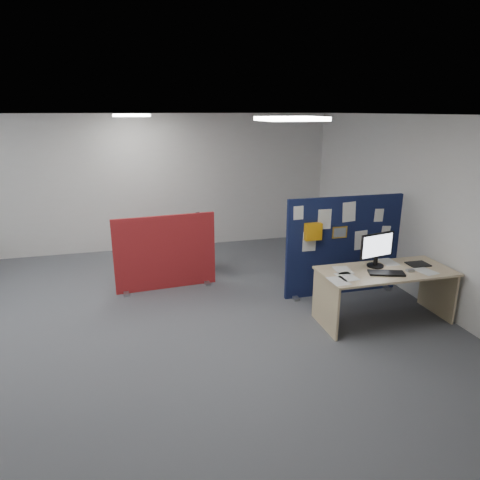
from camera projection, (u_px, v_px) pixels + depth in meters
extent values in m
plane|color=#55575D|center=(110.00, 333.00, 5.52)|extent=(9.00, 9.00, 0.00)
cube|color=white|center=(89.00, 115.00, 4.73)|extent=(9.00, 7.00, 0.02)
cube|color=silver|center=(109.00, 185.00, 8.36)|extent=(9.00, 0.02, 2.70)
cube|color=silver|center=(61.00, 442.00, 1.88)|extent=(9.00, 0.02, 2.70)
cube|color=silver|center=(424.00, 211.00, 6.22)|extent=(0.02, 7.00, 2.70)
cube|color=white|center=(291.00, 119.00, 4.30)|extent=(0.60, 0.60, 0.04)
cube|color=white|center=(131.00, 115.00, 7.17)|extent=(0.60, 0.60, 0.04)
cube|color=#0F1237|center=(344.00, 246.00, 6.52)|extent=(1.86, 0.06, 1.53)
cube|color=gray|center=(294.00, 296.00, 6.55)|extent=(0.08, 0.30, 0.04)
cube|color=gray|center=(384.00, 286.00, 6.93)|extent=(0.08, 0.30, 0.04)
cube|color=white|center=(298.00, 213.00, 6.14)|extent=(0.15, 0.01, 0.20)
cube|color=white|center=(325.00, 219.00, 6.27)|extent=(0.21, 0.01, 0.30)
cube|color=white|center=(349.00, 212.00, 6.34)|extent=(0.21, 0.01, 0.30)
cube|color=white|center=(379.00, 215.00, 6.49)|extent=(0.15, 0.01, 0.20)
cube|color=white|center=(309.00, 241.00, 6.31)|extent=(0.21, 0.01, 0.30)
cube|color=white|center=(361.00, 240.00, 6.53)|extent=(0.21, 0.01, 0.30)
cube|color=white|center=(386.00, 232.00, 6.61)|extent=(0.15, 0.01, 0.20)
cube|color=gold|center=(340.00, 232.00, 6.40)|extent=(0.24, 0.01, 0.18)
cube|color=orange|center=(313.00, 232.00, 6.23)|extent=(0.25, 0.10, 0.25)
cube|color=#C7B680|center=(386.00, 271.00, 5.64)|extent=(1.76, 0.78, 0.03)
cube|color=#C7B680|center=(325.00, 303.00, 5.54)|extent=(0.03, 0.72, 0.70)
cube|color=#C7B680|center=(437.00, 290.00, 5.96)|extent=(0.03, 0.72, 0.70)
cube|color=#C7B680|center=(370.00, 273.00, 6.03)|extent=(1.59, 0.02, 0.30)
cylinder|color=black|center=(375.00, 266.00, 5.77)|extent=(0.22, 0.22, 0.02)
cube|color=black|center=(376.00, 261.00, 5.75)|extent=(0.05, 0.04, 0.11)
cube|color=black|center=(377.00, 245.00, 5.69)|extent=(0.53, 0.14, 0.33)
cube|color=silver|center=(378.00, 246.00, 5.67)|extent=(0.49, 0.11, 0.29)
cube|color=black|center=(386.00, 273.00, 5.50)|extent=(0.48, 0.32, 0.02)
cube|color=gray|center=(410.00, 270.00, 5.59)|extent=(0.10, 0.06, 0.03)
cube|color=black|center=(418.00, 264.00, 5.84)|extent=(0.28, 0.22, 0.01)
cube|color=#9F2514|center=(166.00, 253.00, 6.74)|extent=(1.60, 0.17, 1.20)
cube|color=gray|center=(126.00, 291.00, 6.75)|extent=(0.08, 0.30, 0.04)
cube|color=gray|center=(207.00, 283.00, 7.07)|extent=(0.08, 0.30, 0.04)
cube|color=black|center=(201.00, 267.00, 7.73)|extent=(0.28, 0.12, 0.04)
cube|color=black|center=(190.00, 265.00, 7.82)|extent=(0.06, 0.28, 0.04)
cube|color=black|center=(180.00, 268.00, 7.65)|extent=(0.28, 0.14, 0.04)
cube|color=black|center=(185.00, 273.00, 7.45)|extent=(0.21, 0.25, 0.04)
cube|color=black|center=(199.00, 272.00, 7.50)|extent=(0.19, 0.26, 0.04)
cylinder|color=gray|center=(190.00, 259.00, 7.58)|extent=(0.06, 0.06, 0.39)
cube|color=black|center=(190.00, 247.00, 7.51)|extent=(0.52, 0.52, 0.06)
cube|color=black|center=(200.00, 230.00, 7.53)|extent=(0.15, 0.39, 0.46)
cube|color=black|center=(202.00, 222.00, 7.50)|extent=(0.15, 0.35, 0.28)
cube|color=white|center=(347.00, 277.00, 5.41)|extent=(0.23, 0.32, 0.00)
cube|color=white|center=(343.00, 270.00, 5.64)|extent=(0.25, 0.32, 0.00)
cube|color=white|center=(425.00, 271.00, 5.60)|extent=(0.26, 0.33, 0.00)
cube|color=white|center=(339.00, 281.00, 5.28)|extent=(0.21, 0.30, 0.00)
cube|color=white|center=(388.00, 262.00, 5.94)|extent=(0.22, 0.31, 0.00)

